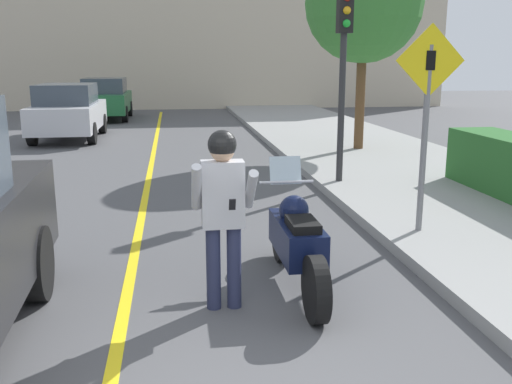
{
  "coord_description": "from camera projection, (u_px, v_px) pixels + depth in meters",
  "views": [
    {
      "loc": [
        -0.07,
        -3.32,
        2.37
      ],
      "look_at": [
        0.78,
        2.48,
        1.01
      ],
      "focal_mm": 40.0,
      "sensor_mm": 36.0,
      "label": 1
    }
  ],
  "objects": [
    {
      "name": "road_center_line",
      "position": [
        143.0,
        207.0,
        9.44
      ],
      "size": [
        0.12,
        36.0,
        0.01
      ],
      "color": "yellow",
      "rests_on": "ground"
    },
    {
      "name": "building_backdrop",
      "position": [
        171.0,
        14.0,
        27.77
      ],
      "size": [
        28.0,
        1.2,
        9.2
      ],
      "color": "beige",
      "rests_on": "ground"
    },
    {
      "name": "motorcycle",
      "position": [
        296.0,
        241.0,
        6.01
      ],
      "size": [
        0.62,
        2.33,
        1.3
      ],
      "color": "black",
      "rests_on": "ground"
    },
    {
      "name": "person_biker",
      "position": [
        223.0,
        201.0,
        5.35
      ],
      "size": [
        0.59,
        0.48,
        1.75
      ],
      "color": "#282D4C",
      "rests_on": "ground"
    },
    {
      "name": "crossing_sign",
      "position": [
        427.0,
        109.0,
        7.27
      ],
      "size": [
        0.91,
        0.08,
        2.67
      ],
      "color": "slate",
      "rests_on": "sidewalk_curb"
    },
    {
      "name": "traffic_light",
      "position": [
        344.0,
        49.0,
        10.21
      ],
      "size": [
        0.26,
        0.3,
        3.45
      ],
      "color": "#2D2D30",
      "rests_on": "sidewalk_curb"
    },
    {
      "name": "street_tree",
      "position": [
        364.0,
        4.0,
        13.94
      ],
      "size": [
        2.89,
        2.89,
        5.03
      ],
      "color": "brown",
      "rests_on": "sidewalk_curb"
    },
    {
      "name": "parked_car_silver",
      "position": [
        68.0,
        111.0,
        17.39
      ],
      "size": [
        1.88,
        4.2,
        1.68
      ],
      "color": "black",
      "rests_on": "ground"
    },
    {
      "name": "parked_car_green",
      "position": [
        106.0,
        98.0,
        23.24
      ],
      "size": [
        1.88,
        4.2,
        1.68
      ],
      "color": "black",
      "rests_on": "ground"
    }
  ]
}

